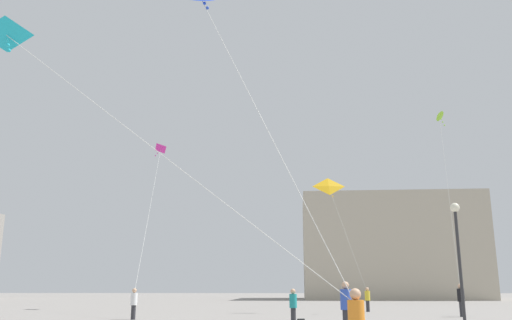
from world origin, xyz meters
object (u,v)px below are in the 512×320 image
person_in_white (134,302)px  person_in_blue (346,305)px  kite_lime_diamond (440,120)px  kite_magenta_delta (160,152)px  building_centre_hall (388,248)px  person_in_black (461,299)px  person_in_teal (293,305)px  person_in_yellow (367,298)px  kite_cyan_delta (14,41)px  lamppost_east (458,244)px  kite_amber_delta (329,188)px

person_in_white → person_in_blue: person_in_blue is taller
kite_lime_diamond → kite_magenta_delta: 21.99m
building_centre_hall → person_in_black: bearing=-96.9°
person_in_white → person_in_black: 18.39m
person_in_white → building_centre_hall: building_centre_hall is taller
person_in_black → kite_lime_diamond: 12.88m
person_in_teal → person_in_yellow: bearing=81.7°
kite_cyan_delta → person_in_yellow: bearing=60.5°
person_in_blue → person_in_black: bearing=164.0°
kite_lime_diamond → building_centre_hall: bearing=83.8°
person_in_yellow → building_centre_hall: (9.91, 40.18, 6.21)m
person_in_blue → person_in_yellow: bearing=-173.3°
person_in_blue → person_in_black: (8.07, 11.70, -0.01)m
kite_lime_diamond → kite_cyan_delta: kite_lime_diamond is taller
person_in_white → person_in_black: bearing=-28.9°
person_in_black → kite_cyan_delta: 26.67m
person_in_teal → lamppost_east: bearing=-21.3°
person_in_teal → kite_amber_delta: size_ratio=0.20×
person_in_yellow → person_in_black: (4.31, -6.21, 0.11)m
kite_cyan_delta → building_centre_hall: bearing=69.9°
person_in_black → kite_lime_diamond: kite_lime_diamond is taller
person_in_yellow → person_in_blue: (-3.75, -17.91, 0.11)m
kite_cyan_delta → building_centre_hall: building_centre_hall is taller
kite_magenta_delta → kite_cyan_delta: size_ratio=1.48×
person_in_teal → kite_lime_diamond: size_ratio=0.13×
person_in_white → kite_lime_diamond: kite_lime_diamond is taller
kite_lime_diamond → kite_cyan_delta: bearing=-130.5°
kite_lime_diamond → building_centre_hall: size_ratio=0.50×
kite_magenta_delta → building_centre_hall: size_ratio=0.59×
kite_magenta_delta → lamppost_east: bearing=-52.4°
person_in_black → person_in_white: bearing=140.1°
kite_magenta_delta → kite_cyan_delta: (2.04, -28.38, -4.03)m
kite_cyan_delta → building_centre_hall: size_ratio=0.40×
kite_cyan_delta → kite_amber_delta: bearing=64.0°
person_in_white → kite_amber_delta: size_ratio=0.21×
kite_amber_delta → building_centre_hall: building_centre_hall is taller
person_in_yellow → kite_amber_delta: (-2.52, -1.36, 7.54)m
person_in_yellow → person_in_teal: bearing=-39.7°
person_in_black → kite_magenta_delta: (-20.11, 10.24, 11.53)m
person_in_white → kite_magenta_delta: (-2.03, 13.60, 11.67)m
person_in_teal → person_in_black: size_ratio=0.86×
person_in_black → person_in_blue: bearing=-175.0°
person_in_teal → person_in_black: (9.83, 6.57, 0.14)m
person_in_blue → kite_cyan_delta: size_ratio=0.19×
kite_lime_diamond → lamppost_east: size_ratio=2.59×
person_in_teal → kite_amber_delta: 14.03m
person_in_white → person_in_teal: bearing=-60.7°
lamppost_east → kite_lime_diamond: bearing=73.1°
person_in_yellow → person_in_white: 16.77m
person_in_teal → person_in_white: person_in_white is taller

